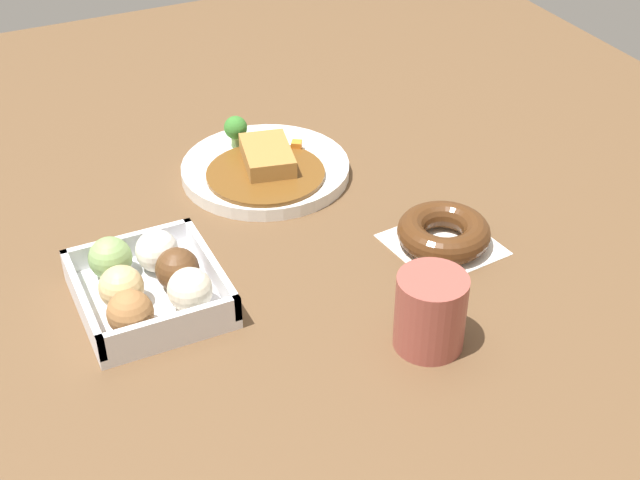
{
  "coord_description": "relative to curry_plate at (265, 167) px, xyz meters",
  "views": [
    {
      "loc": [
        0.87,
        -0.32,
        0.65
      ],
      "look_at": [
        0.08,
        0.05,
        0.03
      ],
      "focal_mm": 50.65,
      "sensor_mm": 36.0,
      "label": 1
    }
  ],
  "objects": [
    {
      "name": "ground_plane",
      "position": [
        0.13,
        -0.07,
        -0.01
      ],
      "size": [
        1.6,
        1.6,
        0.0
      ],
      "primitive_type": "plane",
      "color": "brown"
    },
    {
      "name": "curry_plate",
      "position": [
        0.0,
        0.0,
        0.0
      ],
      "size": [
        0.23,
        0.23,
        0.06
      ],
      "color": "white",
      "rests_on": "ground_plane"
    },
    {
      "name": "donut_box",
      "position": [
        0.2,
        -0.22,
        0.01
      ],
      "size": [
        0.17,
        0.16,
        0.06
      ],
      "color": "white",
      "rests_on": "ground_plane"
    },
    {
      "name": "chocolate_ring_donut",
      "position": [
        0.24,
        0.13,
        0.0
      ],
      "size": [
        0.13,
        0.13,
        0.04
      ],
      "color": "white",
      "rests_on": "ground_plane"
    },
    {
      "name": "coffee_mug",
      "position": [
        0.39,
        0.02,
        0.03
      ],
      "size": [
        0.08,
        0.08,
        0.09
      ],
      "primitive_type": "cylinder",
      "color": "#9E4C42",
      "rests_on": "ground_plane"
    }
  ]
}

